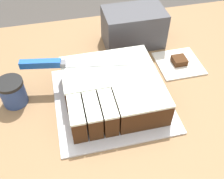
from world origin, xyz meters
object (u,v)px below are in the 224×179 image
cake_board (112,100)px  brownie (179,60)px  cake (113,89)px  coffee_cup (13,92)px  knife (54,64)px  storage_box (133,27)px

cake_board → brownie: brownie is taller
cake → coffee_cup: size_ratio=3.29×
cake → knife: (-0.16, 0.10, 0.05)m
cake → knife: size_ratio=0.78×
cake_board → knife: bearing=148.4°
coffee_cup → storage_box: (0.44, 0.22, 0.03)m
cake_board → cake: 0.05m
cake_board → knife: knife is taller
cake_board → coffee_cup: (-0.29, 0.06, 0.04)m
knife → brownie: (0.43, 0.02, -0.08)m
cake → coffee_cup: cake is taller
coffee_cup → brownie: (0.57, 0.05, -0.03)m
knife → storage_box: size_ratio=1.62×
knife → storage_box: storage_box is taller
cake → brownie: bearing=22.6°
brownie → storage_box: 0.21m
knife → storage_box: bearing=40.3°
cake_board → coffee_cup: coffee_cup is taller
cake_board → storage_box: bearing=62.0°
cake → storage_box: (0.15, 0.28, 0.02)m
cake_board → knife: size_ratio=0.97×
coffee_cup → brownie: bearing=5.3°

